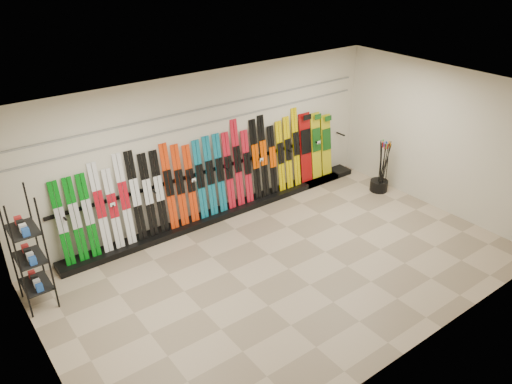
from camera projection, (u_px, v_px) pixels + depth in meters
floor at (289, 269)px, 8.76m from camera, size 8.00×8.00×0.00m
back_wall at (209, 147)px, 9.85m from camera, size 8.00×0.00×8.00m
left_wall at (36, 286)px, 5.94m from camera, size 0.00×5.00×5.00m
right_wall at (441, 139)px, 10.19m from camera, size 0.00×5.00×5.00m
ceiling at (295, 104)px, 7.38m from camera, size 8.00×8.00×0.00m
ski_rack_base at (227, 211)px, 10.47m from camera, size 8.00×0.40×0.12m
skis at (196, 180)px, 9.78m from camera, size 5.38×0.29×1.83m
snowboards at (315, 146)px, 11.49m from camera, size 0.94×0.25×1.59m
accessory_rack at (28, 251)px, 7.53m from camera, size 0.40×0.60×1.95m
pole_bin at (379, 186)px, 11.39m from camera, size 0.40×0.40×0.25m
ski_poles at (383, 167)px, 11.13m from camera, size 0.29×0.31×1.18m
slatwall_rail_0 at (209, 123)px, 9.61m from camera, size 7.60×0.02×0.03m
slatwall_rail_1 at (208, 108)px, 9.47m from camera, size 7.60×0.02×0.03m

